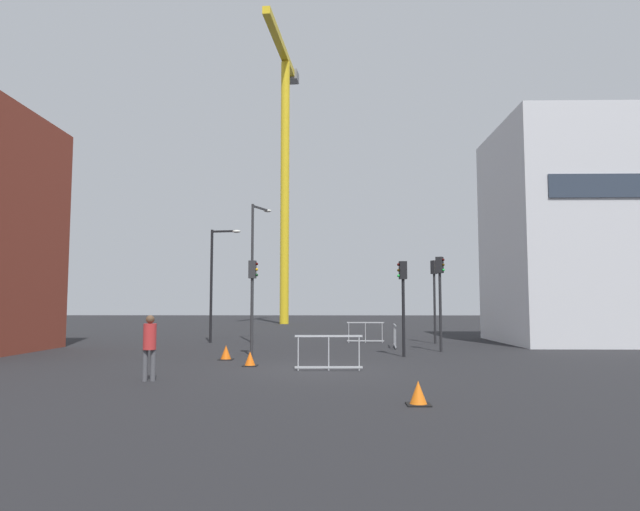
# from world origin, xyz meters

# --- Properties ---
(ground) EXTENTS (160.00, 160.00, 0.00)m
(ground) POSITION_xyz_m (0.00, 0.00, 0.00)
(ground) COLOR black
(office_block) EXTENTS (12.92, 8.51, 11.45)m
(office_block) POSITION_xyz_m (15.82, 12.11, 5.73)
(office_block) COLOR silver
(office_block) RESTS_ON ground
(construction_crane) EXTENTS (2.35, 15.60, 28.04)m
(construction_crane) POSITION_xyz_m (-4.28, 38.87, 17.79)
(construction_crane) COLOR yellow
(construction_crane) RESTS_ON ground
(streetlamp_tall) EXTENTS (0.92, 1.72, 7.42)m
(streetlamp_tall) POSITION_xyz_m (-3.70, 12.57, 4.38)
(streetlamp_tall) COLOR #2D2D30
(streetlamp_tall) RESTS_ON ground
(streetlamp_short) EXTENTS (1.63, 0.41, 5.96)m
(streetlamp_short) POSITION_xyz_m (-5.68, 11.91, 3.58)
(streetlamp_short) COLOR black
(streetlamp_short) RESTS_ON ground
(traffic_light_median) EXTENTS (0.38, 0.26, 3.74)m
(traffic_light_median) POSITION_xyz_m (-2.67, 4.47, 2.53)
(traffic_light_median) COLOR #2D2D30
(traffic_light_median) RESTS_ON ground
(traffic_light_crosswalk) EXTENTS (0.36, 0.38, 4.27)m
(traffic_light_crosswalk) POSITION_xyz_m (5.79, 11.53, 2.85)
(traffic_light_crosswalk) COLOR #232326
(traffic_light_crosswalk) RESTS_ON ground
(traffic_light_corner) EXTENTS (0.38, 0.27, 3.69)m
(traffic_light_corner) POSITION_xyz_m (3.24, 4.26, 2.50)
(traffic_light_corner) COLOR black
(traffic_light_corner) RESTS_ON ground
(traffic_light_verge) EXTENTS (0.38, 0.36, 4.05)m
(traffic_light_verge) POSITION_xyz_m (5.13, 6.59, 2.72)
(traffic_light_verge) COLOR #232326
(traffic_light_verge) RESTS_ON ground
(pedestrian_walking) EXTENTS (0.34, 0.34, 1.74)m
(pedestrian_walking) POSITION_xyz_m (-4.40, -2.74, 1.01)
(pedestrian_walking) COLOR #4C4C51
(pedestrian_walking) RESTS_ON ground
(safety_barrier_front) EXTENTS (2.08, 0.14, 1.08)m
(safety_barrier_front) POSITION_xyz_m (0.36, -0.29, 0.56)
(safety_barrier_front) COLOR #B2B5BA
(safety_barrier_front) RESTS_ON ground
(safety_barrier_rear) EXTENTS (0.21, 2.15, 1.08)m
(safety_barrier_rear) POSITION_xyz_m (3.39, 8.64, 0.56)
(safety_barrier_rear) COLOR gray
(safety_barrier_rear) RESTS_ON ground
(safety_barrier_right_run) EXTENTS (1.94, 0.15, 1.08)m
(safety_barrier_right_run) POSITION_xyz_m (2.24, 12.06, 0.56)
(safety_barrier_right_run) COLOR #B2B5BA
(safety_barrier_right_run) RESTS_ON ground
(traffic_cone_striped) EXTENTS (0.48, 0.48, 0.48)m
(traffic_cone_striped) POSITION_xyz_m (-2.23, 0.88, 0.22)
(traffic_cone_striped) COLOR black
(traffic_cone_striped) RESTS_ON ground
(traffic_cone_on_verge) EXTENTS (0.48, 0.48, 0.49)m
(traffic_cone_on_verge) POSITION_xyz_m (2.20, -6.16, 0.22)
(traffic_cone_on_verge) COLOR black
(traffic_cone_on_verge) RESTS_ON ground
(traffic_cone_orange) EXTENTS (0.52, 0.52, 0.53)m
(traffic_cone_orange) POSITION_xyz_m (-3.41, 2.97, 0.24)
(traffic_cone_orange) COLOR black
(traffic_cone_orange) RESTS_ON ground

